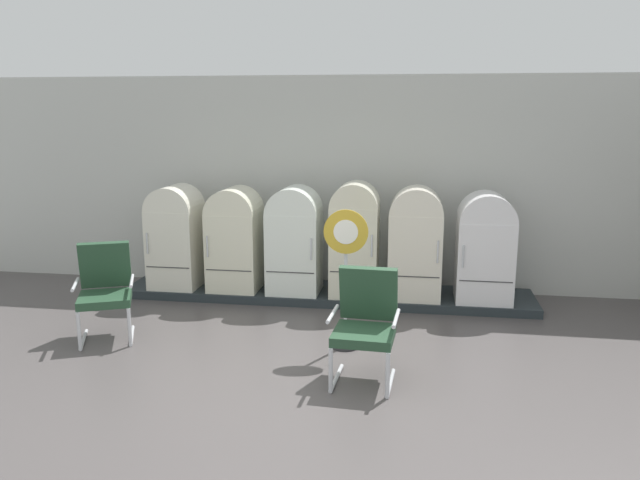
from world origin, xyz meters
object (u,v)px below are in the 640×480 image
object	(u,v)px
armchair_right	(366,320)
refrigerator_3	(355,236)
refrigerator_5	(485,245)
refrigerator_0	(176,234)
refrigerator_1	(235,236)
sign_stand	(346,280)
refrigerator_4	(415,240)
refrigerator_2	(294,237)
armchair_left	(105,286)

from	to	relation	value
armchair_right	refrigerator_3	bearing A→B (deg)	98.36
refrigerator_5	armchair_right	size ratio (longest dim) A/B	1.30
refrigerator_0	refrigerator_5	distance (m)	4.11
refrigerator_1	refrigerator_3	xyz separation A→B (m)	(1.62, -0.04, 0.06)
refrigerator_3	sign_stand	distance (m)	1.58
refrigerator_4	refrigerator_2	bearing A→B (deg)	179.15
refrigerator_4	armchair_left	xyz separation A→B (m)	(-3.40, -1.66, -0.29)
refrigerator_5	refrigerator_1	bearing A→B (deg)	179.93
refrigerator_4	armchair_right	size ratio (longest dim) A/B	1.36
refrigerator_4	refrigerator_5	size ratio (longest dim) A/B	1.04
refrigerator_2	refrigerator_5	xyz separation A→B (m)	(2.45, 0.01, -0.02)
refrigerator_1	refrigerator_5	distance (m)	3.27
refrigerator_1	sign_stand	size ratio (longest dim) A/B	0.92
refrigerator_5	refrigerator_3	bearing A→B (deg)	-178.79
refrigerator_3	sign_stand	bearing A→B (deg)	-87.67
refrigerator_4	refrigerator_0	bearing A→B (deg)	179.29
refrigerator_3	refrigerator_4	bearing A→B (deg)	-0.04
refrigerator_2	sign_stand	bearing A→B (deg)	-61.46
refrigerator_3	refrigerator_4	xyz separation A→B (m)	(0.78, -0.00, -0.03)
refrigerator_0	armchair_right	world-z (taller)	refrigerator_0
refrigerator_4	refrigerator_1	bearing A→B (deg)	179.06
refrigerator_2	refrigerator_0	bearing A→B (deg)	179.42
refrigerator_0	armchair_left	size ratio (longest dim) A/B	1.31
armchair_left	refrigerator_0	bearing A→B (deg)	84.57
refrigerator_1	armchair_left	distance (m)	1.99
refrigerator_3	refrigerator_4	size ratio (longest dim) A/B	1.03
refrigerator_0	refrigerator_2	xyz separation A→B (m)	(1.66, -0.02, 0.01)
refrigerator_1	refrigerator_3	distance (m)	1.62
refrigerator_1	refrigerator_3	bearing A→B (deg)	-1.37
refrigerator_1	refrigerator_0	bearing A→B (deg)	179.93
refrigerator_4	refrigerator_3	bearing A→B (deg)	179.96
refrigerator_1	refrigerator_5	world-z (taller)	same
refrigerator_1	refrigerator_5	bearing A→B (deg)	-0.07
refrigerator_2	refrigerator_5	distance (m)	2.45
refrigerator_0	refrigerator_1	world-z (taller)	refrigerator_0
armchair_left	refrigerator_1	bearing A→B (deg)	59.57
refrigerator_0	armchair_right	distance (m)	3.67
armchair_left	refrigerator_3	bearing A→B (deg)	32.38
refrigerator_0	refrigerator_5	size ratio (longest dim) A/B	1.01
refrigerator_1	refrigerator_5	size ratio (longest dim) A/B	1.00
refrigerator_1	refrigerator_2	size ratio (longest dim) A/B	0.98
refrigerator_0	sign_stand	world-z (taller)	refrigerator_0
refrigerator_1	refrigerator_2	xyz separation A→B (m)	(0.82, -0.02, 0.02)
refrigerator_2	refrigerator_4	xyz separation A→B (m)	(1.58, -0.02, 0.02)
refrigerator_4	sign_stand	bearing A→B (deg)	-114.59
refrigerator_4	refrigerator_5	distance (m)	0.87
refrigerator_5	armchair_left	distance (m)	4.60
refrigerator_0	refrigerator_4	xyz separation A→B (m)	(3.24, -0.04, 0.02)
sign_stand	refrigerator_3	bearing A→B (deg)	92.33
refrigerator_0	refrigerator_2	distance (m)	1.66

